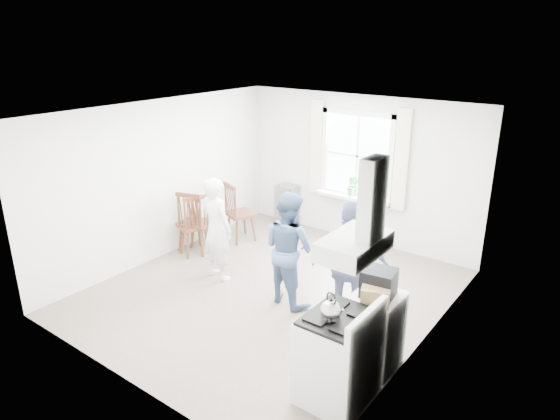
# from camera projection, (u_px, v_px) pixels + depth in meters

# --- Properties ---
(room_shell) EXTENTS (4.62, 5.12, 2.64)m
(room_shell) POSITION_uv_depth(u_px,v_px,m) (270.00, 208.00, 6.86)
(room_shell) COLOR #75665A
(room_shell) RESTS_ON ground
(window_assembly) EXTENTS (1.88, 0.24, 1.70)m
(window_assembly) POSITION_uv_depth(u_px,v_px,m) (356.00, 161.00, 8.65)
(window_assembly) COLOR white
(window_assembly) RESTS_ON room_shell
(range_hood) EXTENTS (0.45, 0.76, 0.94)m
(range_hood) POSITION_uv_depth(u_px,v_px,m) (360.00, 231.00, 4.47)
(range_hood) COLOR white
(range_hood) RESTS_ON room_shell
(shelf_unit) EXTENTS (0.40, 0.30, 0.80)m
(shelf_unit) POSITION_uv_depth(u_px,v_px,m) (287.00, 205.00, 9.71)
(shelf_unit) COLOR gray
(shelf_unit) RESTS_ON ground
(gas_stove) EXTENTS (0.68, 0.76, 1.12)m
(gas_stove) POSITION_uv_depth(u_px,v_px,m) (338.00, 357.00, 5.04)
(gas_stove) COLOR white
(gas_stove) RESTS_ON ground
(kettle) EXTENTS (0.21, 0.21, 0.30)m
(kettle) POSITION_uv_depth(u_px,v_px,m) (331.00, 311.00, 4.80)
(kettle) COLOR silver
(kettle) RESTS_ON gas_stove
(low_cabinet) EXTENTS (0.50, 0.55, 0.90)m
(low_cabinet) POSITION_uv_depth(u_px,v_px,m) (376.00, 331.00, 5.54)
(low_cabinet) COLOR white
(low_cabinet) RESTS_ON ground
(stereo_stack) EXTENTS (0.38, 0.35, 0.31)m
(stereo_stack) POSITION_uv_depth(u_px,v_px,m) (379.00, 283.00, 5.33)
(stereo_stack) COLOR black
(stereo_stack) RESTS_ON low_cabinet
(cardboard_box) EXTENTS (0.35, 0.31, 0.19)m
(cardboard_box) POSITION_uv_depth(u_px,v_px,m) (376.00, 296.00, 5.18)
(cardboard_box) COLOR #9F7F4C
(cardboard_box) RESTS_ON low_cabinet
(windsor_chair_a) EXTENTS (0.59, 0.58, 1.12)m
(windsor_chair_a) POSITION_uv_depth(u_px,v_px,m) (192.00, 216.00, 8.31)
(windsor_chair_a) COLOR #492617
(windsor_chair_a) RESTS_ON ground
(windsor_chair_b) EXTENTS (0.51, 0.50, 1.00)m
(windsor_chair_b) POSITION_uv_depth(u_px,v_px,m) (198.00, 217.00, 8.48)
(windsor_chair_b) COLOR #492617
(windsor_chair_b) RESTS_ON ground
(windsor_chair_c) EXTENTS (0.58, 0.58, 1.08)m
(windsor_chair_c) POSITION_uv_depth(u_px,v_px,m) (195.00, 218.00, 8.28)
(windsor_chair_c) COLOR #492617
(windsor_chair_c) RESTS_ON ground
(person_left) EXTENTS (0.65, 0.65, 1.61)m
(person_left) POSITION_uv_depth(u_px,v_px,m) (216.00, 229.00, 7.45)
(person_left) COLOR white
(person_left) RESTS_ON ground
(person_mid) EXTENTS (0.92, 0.92, 1.61)m
(person_mid) POSITION_uv_depth(u_px,v_px,m) (289.00, 248.00, 6.78)
(person_mid) COLOR #476184
(person_mid) RESTS_ON ground
(person_right) EXTENTS (1.25, 1.25, 1.67)m
(person_right) POSITION_uv_depth(u_px,v_px,m) (350.00, 265.00, 6.22)
(person_right) COLOR navy
(person_right) RESTS_ON ground
(potted_plant) EXTENTS (0.21, 0.21, 0.37)m
(potted_plant) POSITION_uv_depth(u_px,v_px,m) (352.00, 186.00, 8.74)
(potted_plant) COLOR #2E6832
(potted_plant) RESTS_ON window_assembly
(windsor_chair_d) EXTENTS (0.60, 0.59, 1.09)m
(windsor_chair_d) POSITION_uv_depth(u_px,v_px,m) (234.00, 206.00, 8.84)
(windsor_chair_d) COLOR #492617
(windsor_chair_d) RESTS_ON ground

